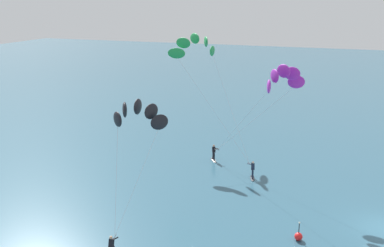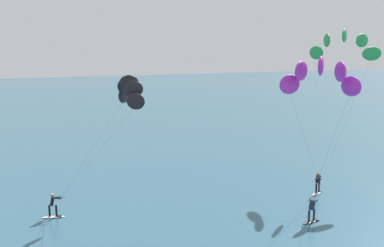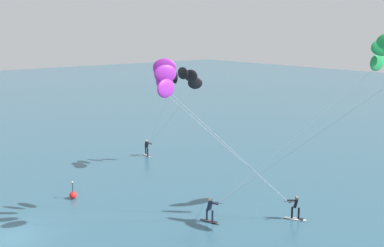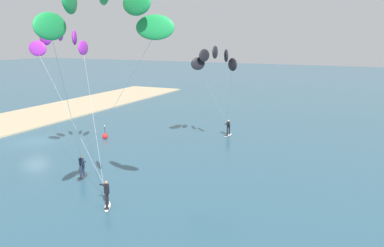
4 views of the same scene
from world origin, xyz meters
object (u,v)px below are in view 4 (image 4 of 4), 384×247
(kitesurfer_nearshore, at_px, (103,20))
(marker_buoy, at_px, (105,136))
(kitesurfer_far_out, at_px, (62,47))
(kitesurfer_mid_water, at_px, (216,63))

(kitesurfer_nearshore, height_order, marker_buoy, kitesurfer_nearshore)
(kitesurfer_nearshore, relative_size, marker_buoy, 8.97)
(marker_buoy, bearing_deg, kitesurfer_nearshore, 38.49)
(kitesurfer_nearshore, bearing_deg, kitesurfer_far_out, -129.07)
(kitesurfer_far_out, bearing_deg, kitesurfer_mid_water, 140.08)
(kitesurfer_nearshore, xyz_separation_m, marker_buoy, (-16.52, -13.14, -10.40))
(kitesurfer_nearshore, xyz_separation_m, kitesurfer_far_out, (-8.10, -9.98, -1.44))
(kitesurfer_nearshore, relative_size, kitesurfer_far_out, 1.14)
(kitesurfer_mid_water, bearing_deg, marker_buoy, -83.31)
(kitesurfer_nearshore, height_order, kitesurfer_mid_water, kitesurfer_nearshore)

